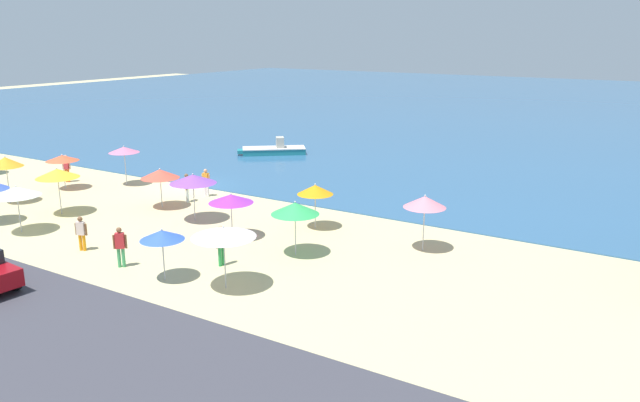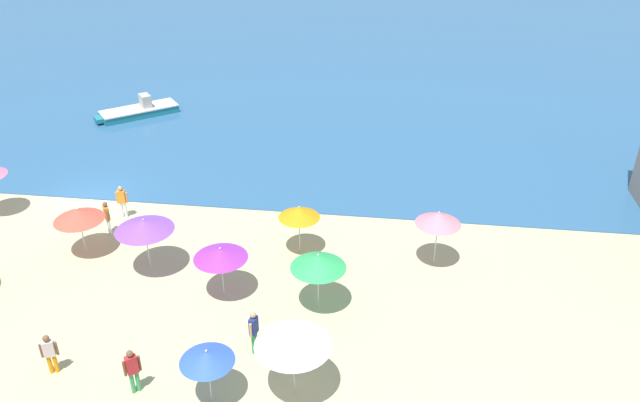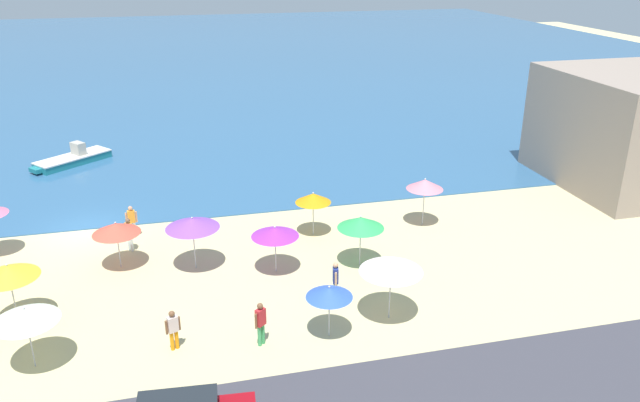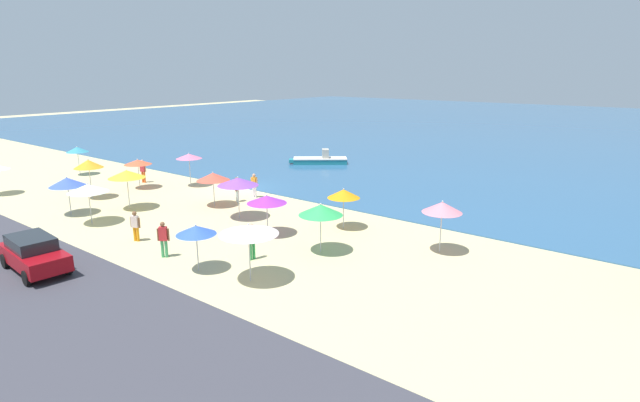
{
  "view_description": "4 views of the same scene",
  "coord_description": "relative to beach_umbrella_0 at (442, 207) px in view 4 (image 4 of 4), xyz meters",
  "views": [
    {
      "loc": [
        27.05,
        -28.32,
        9.45
      ],
      "look_at": [
        11.49,
        -3.23,
        1.42
      ],
      "focal_mm": 35.0,
      "sensor_mm": 36.0,
      "label": 1
    },
    {
      "loc": [
        15.04,
        -25.82,
        15.34
      ],
      "look_at": [
        11.98,
        -1.95,
        1.84
      ],
      "focal_mm": 35.0,
      "sensor_mm": 36.0,
      "label": 2
    },
    {
      "loc": [
        4.74,
        -31.09,
        13.44
      ],
      "look_at": [
        11.67,
        -3.03,
        1.67
      ],
      "focal_mm": 35.0,
      "sensor_mm": 36.0,
      "label": 3
    },
    {
      "loc": [
        26.47,
        -24.75,
        8.48
      ],
      "look_at": [
        8.71,
        -2.14,
        0.91
      ],
      "focal_mm": 28.0,
      "sensor_mm": 36.0,
      "label": 4
    }
  ],
  "objects": [
    {
      "name": "beach_umbrella_14",
      "position": [
        -23.3,
        -1.23,
        -0.29
      ],
      "size": [
        1.96,
        1.96,
        2.21
      ],
      "color": "#B2B2B7",
      "rests_on": "ground_plane"
    },
    {
      "name": "beach_umbrella_0",
      "position": [
        0.0,
        0.0,
        0.0
      ],
      "size": [
        1.89,
        1.89,
        2.57
      ],
      "color": "#B2B2B7",
      "rests_on": "ground_plane"
    },
    {
      "name": "bather_4",
      "position": [
        -24.77,
        0.06,
        -1.23
      ],
      "size": [
        0.54,
        0.34,
        1.8
      ],
      "color": "orange",
      "rests_on": "ground_plane"
    },
    {
      "name": "beach_umbrella_7",
      "position": [
        -11.8,
        -1.99,
        -0.03
      ],
      "size": [
        2.39,
        2.39,
        2.51
      ],
      "color": "#B2B2B7",
      "rests_on": "ground_plane"
    },
    {
      "name": "beach_umbrella_10",
      "position": [
        -31.54,
        -1.56,
        -0.11
      ],
      "size": [
        1.76,
        1.76,
        2.42
      ],
      "color": "#B2B2B7",
      "rests_on": "ground_plane"
    },
    {
      "name": "beach_umbrella_9",
      "position": [
        -23.15,
        -4.97,
        0.14
      ],
      "size": [
        1.89,
        1.89,
        2.74
      ],
      "color": "#B2B2B7",
      "rests_on": "ground_plane"
    },
    {
      "name": "beach_umbrella_2",
      "position": [
        -20.91,
        1.54,
        0.03
      ],
      "size": [
        1.91,
        1.91,
        2.53
      ],
      "color": "#B2B2B7",
      "rests_on": "ground_plane"
    },
    {
      "name": "beach_umbrella_12",
      "position": [
        -20.41,
        -7.75,
        -0.23
      ],
      "size": [
        2.08,
        2.08,
        2.35
      ],
      "color": "#B2B2B7",
      "rests_on": "ground_plane"
    },
    {
      "name": "bather_0",
      "position": [
        -14.7,
        0.53,
        -1.31
      ],
      "size": [
        0.39,
        0.48,
        1.67
      ],
      "color": "white",
      "rests_on": "ground_plane"
    },
    {
      "name": "skiff_nearshore",
      "position": [
        -18.87,
        14.73,
        -1.86
      ],
      "size": [
        4.97,
        4.4,
        1.35
      ],
      "color": "teal",
      "rests_on": "sea"
    },
    {
      "name": "beach_umbrella_5",
      "position": [
        -8.33,
        -3.19,
        -0.3
      ],
      "size": [
        2.1,
        2.1,
        2.22
      ],
      "color": "#B2B2B7",
      "rests_on": "ground_plane"
    },
    {
      "name": "bather_5",
      "position": [
        -12.9,
        -8.06,
        -1.36
      ],
      "size": [
        0.54,
        0.34,
        1.58
      ],
      "color": "orange",
      "rests_on": "ground_plane"
    },
    {
      "name": "sea",
      "position": [
        -17.07,
        58.49,
        -2.22
      ],
      "size": [
        150.0,
        110.0,
        0.05
      ],
      "primitive_type": "cube",
      "color": "#2F5D88",
      "rests_on": "ground_plane"
    },
    {
      "name": "beach_umbrella_15",
      "position": [
        -4.71,
        -7.96,
        -0.01
      ],
      "size": [
        2.45,
        2.45,
        2.5
      ],
      "color": "#B2B2B7",
      "rests_on": "ground_plane"
    },
    {
      "name": "beach_umbrella_13",
      "position": [
        -15.1,
        -1.08,
        -0.33
      ],
      "size": [
        2.12,
        2.12,
        2.24
      ],
      "color": "#B2B2B7",
      "rests_on": "ground_plane"
    },
    {
      "name": "ground_plane",
      "position": [
        -17.07,
        3.49,
        -2.25
      ],
      "size": [
        160.0,
        160.0,
        0.0
      ],
      "primitive_type": "plane",
      "color": "#CBBD89"
    },
    {
      "name": "beach_umbrella_6",
      "position": [
        -18.73,
        -4.87,
        -0.01
      ],
      "size": [
        2.24,
        2.24,
        2.55
      ],
      "color": "#B2B2B7",
      "rests_on": "ground_plane"
    },
    {
      "name": "beach_umbrella_8",
      "position": [
        -7.29,
        -8.59,
        -0.39
      ],
      "size": [
        1.73,
        1.73,
        2.13
      ],
      "color": "#B2B2B7",
      "rests_on": "ground_plane"
    },
    {
      "name": "bather_2",
      "position": [
        -14.64,
        2.07,
        -1.32
      ],
      "size": [
        0.57,
        0.26,
        1.66
      ],
      "color": "white",
      "rests_on": "ground_plane"
    },
    {
      "name": "parked_car_0",
      "position": [
        -12.73,
        -13.03,
        -1.39
      ],
      "size": [
        4.16,
        2.06,
        1.51
      ],
      "color": "maroon",
      "rests_on": "coastal_road"
    },
    {
      "name": "beach_umbrella_3",
      "position": [
        -4.51,
        -3.49,
        -0.13
      ],
      "size": [
        2.1,
        2.1,
        2.44
      ],
      "color": "#B2B2B7",
      "rests_on": "ground_plane"
    },
    {
      "name": "beach_umbrella_4",
      "position": [
        -5.82,
        0.2,
        -0.27
      ],
      "size": [
        1.78,
        1.78,
        2.29
      ],
      "color": "#B2B2B7",
      "rests_on": "ground_plane"
    },
    {
      "name": "bather_3",
      "position": [
        -6.4,
        -6.2,
        -1.27
      ],
      "size": [
        0.29,
        0.56,
        1.73
      ],
      "color": "green",
      "rests_on": "ground_plane"
    },
    {
      "name": "bather_1",
      "position": [
        -9.82,
        -8.53,
        -1.28
      ],
      "size": [
        0.46,
        0.4,
        1.73
      ],
      "color": "#3F9D5D",
      "rests_on": "ground_plane"
    },
    {
      "name": "beach_umbrella_1",
      "position": [
        -17.63,
        -7.93,
        -0.18
      ],
      "size": [
        2.23,
        2.23,
        2.37
      ],
      "color": "#B2B2B7",
      "rests_on": "ground_plane"
    }
  ]
}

